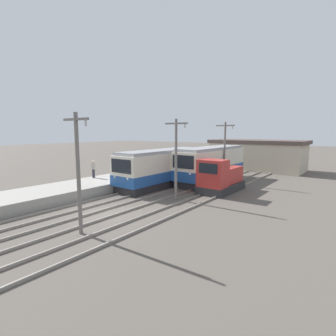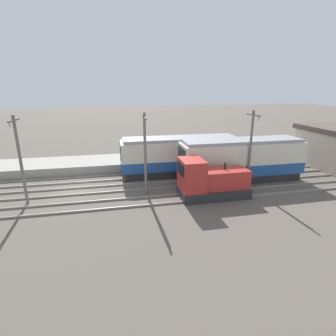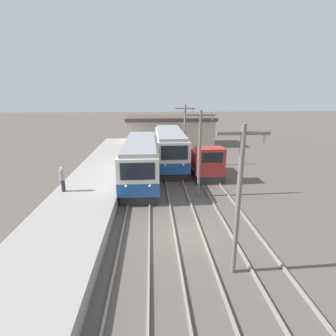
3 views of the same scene
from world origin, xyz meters
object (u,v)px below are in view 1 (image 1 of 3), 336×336
commuter_train_left (163,169)px  catenary_mast_near (78,169)px  commuter_train_center (211,165)px  catenary_mast_far (225,150)px  catenary_mast_mid (176,156)px  shunting_locomotive (220,178)px  person_on_platform (93,168)px

commuter_train_left → catenary_mast_near: 13.20m
commuter_train_center → catenary_mast_far: (1.51, -0.06, 1.72)m
catenary_mast_near → catenary_mast_mid: bearing=90.0°
commuter_train_left → commuter_train_center: 5.56m
catenary_mast_near → catenary_mast_far: bearing=90.0°
commuter_train_left → shunting_locomotive: (5.80, 0.85, -0.45)m
shunting_locomotive → commuter_train_left: bearing=-171.7°
commuter_train_center → person_on_platform: commuter_train_center is taller
commuter_train_center → catenary_mast_near: (1.51, -17.15, 1.72)m
commuter_train_center → catenary_mast_far: size_ratio=1.74×
catenary_mast_near → person_on_platform: catenary_mast_near is taller
catenary_mast_mid → catenary_mast_far: same height
catenary_mast_far → catenary_mast_mid: bearing=-90.0°
shunting_locomotive → catenary_mast_mid: catenary_mast_mid is taller
commuter_train_left → catenary_mast_near: catenary_mast_near is taller
person_on_platform → commuter_train_left: bearing=40.4°
catenary_mast_near → catenary_mast_mid: size_ratio=1.00×
commuter_train_left → person_on_platform: commuter_train_left is taller
catenary_mast_mid → commuter_train_left: bearing=138.6°
commuter_train_center → commuter_train_left: bearing=-120.3°
commuter_train_left → person_on_platform: (-5.15, -4.38, 0.13)m
person_on_platform → catenary_mast_far: bearing=44.0°
commuter_train_left → catenary_mast_mid: bearing=-41.4°
commuter_train_center → person_on_platform: (-7.95, -9.18, 0.07)m
shunting_locomotive → catenary_mast_mid: (-1.49, -4.65, 2.23)m
shunting_locomotive → person_on_platform: bearing=-154.5°
catenary_mast_mid → person_on_platform: 9.62m
commuter_train_left → shunting_locomotive: commuter_train_left is taller
commuter_train_left → shunting_locomotive: 5.88m
shunting_locomotive → catenary_mast_near: size_ratio=0.83×
catenary_mast_far → commuter_train_left: bearing=-132.3°
catenary_mast_mid → person_on_platform: size_ratio=3.59×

